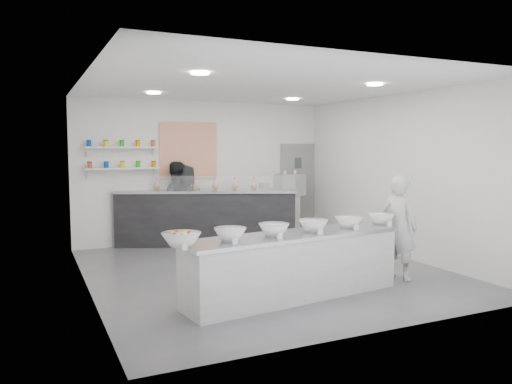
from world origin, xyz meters
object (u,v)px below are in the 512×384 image
(espresso_ledge, at_px, (272,216))
(woman_prep, at_px, (399,227))
(espresso_machine, at_px, (290,185))
(staff_right, at_px, (186,205))
(back_bar, at_px, (206,217))
(prep_counter, at_px, (294,266))
(staff_left, at_px, (175,203))

(espresso_ledge, distance_m, woman_prep, 4.12)
(espresso_ledge, height_order, espresso_machine, espresso_machine)
(woman_prep, bearing_deg, staff_right, 11.13)
(espresso_ledge, relative_size, espresso_machine, 2.03)
(espresso_ledge, distance_m, staff_right, 2.07)
(back_bar, height_order, woman_prep, woman_prep)
(espresso_ledge, relative_size, woman_prep, 0.78)
(espresso_ledge, bearing_deg, prep_counter, -113.04)
(prep_counter, height_order, staff_left, staff_left)
(espresso_machine, height_order, staff_right, staff_right)
(espresso_machine, bearing_deg, staff_right, -178.63)
(espresso_ledge, relative_size, staff_left, 0.72)
(back_bar, bearing_deg, woman_prep, -42.04)
(espresso_ledge, bearing_deg, staff_right, -178.34)
(prep_counter, bearing_deg, back_bar, 81.11)
(woman_prep, bearing_deg, back_bar, 8.63)
(prep_counter, relative_size, espresso_machine, 5.22)
(espresso_machine, distance_m, woman_prep, 4.13)
(back_bar, xyz_separation_m, espresso_machine, (2.14, 0.31, 0.59))
(espresso_ledge, xyz_separation_m, staff_right, (-2.04, -0.06, 0.36))
(back_bar, relative_size, espresso_machine, 6.02)
(staff_left, relative_size, staff_right, 1.05)
(espresso_ledge, xyz_separation_m, woman_prep, (0.12, -4.10, 0.34))
(staff_left, bearing_deg, espresso_ledge, -169.05)
(woman_prep, relative_size, staff_left, 0.92)
(prep_counter, distance_m, espresso_machine, 4.89)
(espresso_ledge, height_order, woman_prep, woman_prep)
(espresso_ledge, height_order, staff_left, staff_left)
(espresso_ledge, distance_m, espresso_machine, 0.83)
(woman_prep, bearing_deg, espresso_machine, -21.51)
(prep_counter, xyz_separation_m, back_bar, (0.12, 3.97, 0.14))
(prep_counter, distance_m, staff_left, 4.26)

